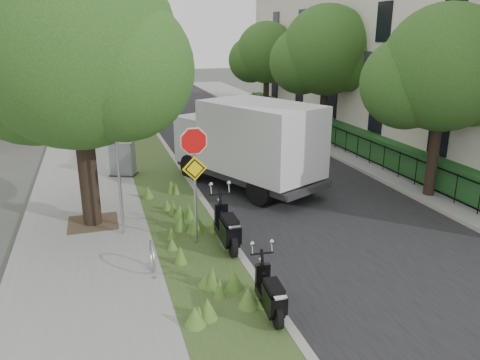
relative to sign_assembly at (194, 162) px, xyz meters
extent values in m
plane|color=#4C5147|center=(1.40, -0.58, -2.33)|extent=(120.00, 120.00, 0.00)
cube|color=gray|center=(-2.85, 9.42, -2.27)|extent=(3.50, 60.00, 0.12)
cube|color=#2E4E21|center=(-0.10, 9.42, -2.27)|extent=(2.00, 60.00, 0.12)
cube|color=#9E9991|center=(0.90, 9.42, -2.26)|extent=(0.20, 60.00, 0.13)
cube|color=black|center=(4.40, 9.42, -2.32)|extent=(7.00, 60.00, 0.01)
cube|color=#9E9991|center=(7.90, 9.42, -2.26)|extent=(0.20, 60.00, 0.13)
cube|color=gray|center=(9.60, 9.42, -2.27)|extent=(3.20, 60.00, 0.12)
cylinder|color=black|center=(-2.60, 2.22, 0.03)|extent=(0.52, 0.52, 4.48)
sphere|color=#1E4416|center=(-2.60, 2.22, 2.75)|extent=(5.40, 5.40, 5.40)
sphere|color=#1E4416|center=(-3.81, 3.03, 2.08)|extent=(4.05, 4.05, 4.05)
sphere|color=#1E4416|center=(-1.52, 1.54, 2.21)|extent=(3.78, 3.78, 3.78)
cube|color=#473828|center=(-2.60, 2.22, -2.20)|extent=(1.40, 1.40, 0.01)
cylinder|color=#A5A8AD|center=(-1.80, 1.22, -0.21)|extent=(0.08, 0.08, 4.00)
torus|color=#A5A8AD|center=(-1.30, -1.18, -1.83)|extent=(0.05, 0.77, 0.77)
cube|color=#A5A8AD|center=(-1.30, -1.54, -2.19)|extent=(0.06, 0.06, 0.04)
cube|color=#A5A8AD|center=(-1.30, -0.82, -2.19)|extent=(0.06, 0.06, 0.04)
cylinder|color=#A5A8AD|center=(0.00, 0.02, -0.71)|extent=(0.07, 0.07, 3.00)
cylinder|color=red|center=(0.00, -0.01, 0.54)|extent=(0.86, 0.03, 0.86)
cylinder|color=white|center=(0.00, 0.00, 0.54)|extent=(0.94, 0.02, 0.94)
cube|color=yellow|center=(0.00, -0.01, -0.16)|extent=(0.64, 0.03, 0.64)
cube|color=black|center=(8.60, 9.42, -1.26)|extent=(0.04, 24.00, 0.04)
cube|color=black|center=(8.60, 9.42, -2.06)|extent=(0.04, 24.00, 0.04)
cylinder|color=black|center=(8.60, 9.42, -1.71)|extent=(0.03, 0.03, 1.00)
cube|color=#19471F|center=(9.30, 9.42, -1.66)|extent=(1.00, 24.00, 1.10)
cube|color=beige|center=(12.90, 9.42, 1.67)|extent=(7.00, 26.00, 8.00)
cube|color=#2D2D33|center=(9.35, 9.42, 1.97)|extent=(0.25, 26.00, 0.60)
cylinder|color=black|center=(8.40, 1.42, -0.30)|extent=(0.36, 0.36, 3.81)
sphere|color=#1E4416|center=(8.40, 1.42, 2.01)|extent=(4.00, 4.00, 4.00)
sphere|color=#1E4416|center=(7.50, 2.02, 1.51)|extent=(3.00, 3.00, 3.00)
sphere|color=#1E4416|center=(9.20, 0.92, 1.61)|extent=(2.80, 2.80, 2.80)
cylinder|color=black|center=(8.40, 9.42, -0.19)|extent=(0.36, 0.36, 4.03)
sphere|color=#1E4416|center=(8.40, 9.42, 2.26)|extent=(4.20, 4.20, 4.20)
sphere|color=#1E4416|center=(7.46, 10.05, 1.73)|extent=(3.15, 3.15, 3.15)
sphere|color=#1E4416|center=(9.24, 8.89, 1.84)|extent=(2.94, 2.94, 2.94)
cylinder|color=black|center=(8.40, 17.42, -0.39)|extent=(0.36, 0.36, 3.64)
sphere|color=#1E4416|center=(8.40, 17.42, 1.82)|extent=(3.80, 3.80, 3.80)
sphere|color=#1E4416|center=(7.54, 17.99, 1.35)|extent=(2.85, 2.85, 2.85)
sphere|color=#1E4416|center=(9.16, 16.94, 1.44)|extent=(2.66, 2.66, 2.66)
cylinder|color=black|center=(0.74, -2.92, -1.96)|extent=(0.15, 0.49, 0.49)
cylinder|color=black|center=(0.66, -4.08, -1.96)|extent=(0.15, 0.49, 0.49)
cube|color=black|center=(0.70, -3.55, -1.94)|extent=(0.39, 1.09, 0.17)
cube|color=black|center=(0.67, -3.87, -1.72)|extent=(0.38, 0.63, 0.37)
cube|color=black|center=(0.68, -3.82, -1.48)|extent=(0.32, 0.58, 0.11)
cylinder|color=black|center=(0.73, 0.34, -1.92)|extent=(0.15, 0.58, 0.58)
cylinder|color=black|center=(0.69, -1.03, -1.92)|extent=(0.15, 0.58, 0.58)
cube|color=black|center=(0.71, -0.40, -1.90)|extent=(0.41, 1.28, 0.20)
cube|color=black|center=(0.70, -0.79, -1.63)|extent=(0.42, 0.73, 0.44)
cube|color=black|center=(0.70, -0.73, -1.34)|extent=(0.35, 0.67, 0.13)
cube|color=#262628|center=(2.87, 4.34, -1.77)|extent=(4.43, 6.19, 0.20)
cube|color=#B7BABC|center=(1.93, 6.38, -0.84)|extent=(2.68, 2.34, 1.75)
cube|color=silver|center=(3.13, 3.80, -0.40)|extent=(3.94, 4.79, 2.41)
cube|color=#262628|center=(-1.40, 6.84, -2.18)|extent=(1.15, 0.99, 0.04)
cube|color=slate|center=(-1.40, 6.84, -1.56)|extent=(1.01, 0.84, 1.30)
camera|label=1|loc=(-2.26, -11.07, 3.14)|focal=35.00mm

